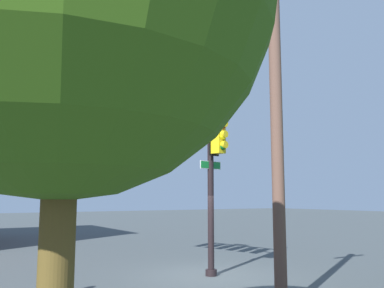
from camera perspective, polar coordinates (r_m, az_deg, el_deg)
ground_plane at (r=13.65m, az=2.67°, el=-17.71°), size 120.00×120.00×0.00m
signal_pole_assembly at (r=14.86m, az=-2.18°, el=1.32°), size 5.19×1.55×6.67m
utility_pole at (r=9.54m, az=11.57°, el=3.79°), size 0.28×1.80×8.27m
fire_hydrant at (r=11.61m, az=-16.91°, el=-17.18°), size 0.33×0.24×0.83m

